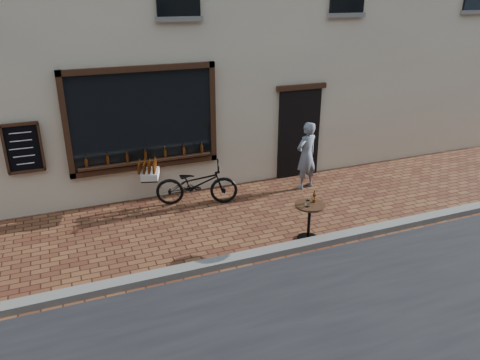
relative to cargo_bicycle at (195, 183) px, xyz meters
name	(u,v)px	position (x,y,z in m)	size (l,w,h in m)	color
ground	(294,256)	(1.00, -2.78, -0.48)	(90.00, 90.00, 0.00)	#502719
kerb	(289,248)	(1.00, -2.58, -0.42)	(90.00, 0.25, 0.12)	slate
cargo_bicycle	(195,183)	(0.00, 0.00, 0.00)	(2.17, 1.15, 1.00)	black
bistro_table	(310,214)	(1.52, -2.34, 0.04)	(0.57, 0.57, 0.98)	black
pedestrian	(306,156)	(2.69, -0.10, 0.32)	(0.59, 0.39, 1.61)	slate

